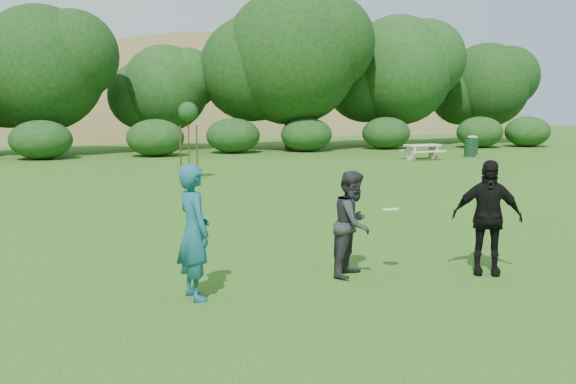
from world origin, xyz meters
name	(u,v)px	position (x,y,z in m)	size (l,w,h in m)	color
ground	(361,290)	(0.00, 0.00, 0.00)	(120.00, 120.00, 0.00)	#19470C
player_teal	(194,232)	(-2.41, 0.51, 0.97)	(0.71, 0.46, 1.94)	#175468
player_grey	(353,223)	(0.27, 0.80, 0.85)	(0.83, 0.65, 1.71)	#29292C
player_black	(487,217)	(2.34, 0.10, 0.94)	(1.10, 0.46, 1.88)	black
trash_can_near	(470,148)	(16.92, 19.74, 0.45)	(0.60, 0.60, 0.90)	#14371E
frisbee	(391,209)	(0.78, 0.51, 1.10)	(0.27, 0.27, 0.06)	white
sapling	(188,114)	(0.70, 14.62, 2.42)	(0.70, 0.70, 2.85)	#3D2C17
picnic_table	(422,149)	(13.62, 19.20, 0.52)	(1.80, 1.48, 0.76)	beige
trash_can_lidded	(473,145)	(18.04, 21.00, 0.54)	(0.60, 0.60, 1.05)	#153B1D
hillside	(77,232)	(-0.56, 68.45, -11.97)	(150.00, 72.00, 52.00)	olive
tree_row	(176,67)	(3.23, 28.68, 4.87)	(53.92, 10.38, 9.62)	#3A2616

